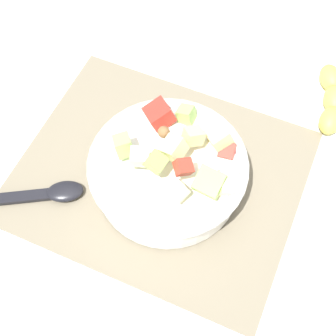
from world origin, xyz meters
The scene contains 5 objects.
ground_plane centered at (0.00, 0.00, 0.00)m, with size 2.40×2.40×0.00m, color silver.
placemat centered at (0.00, 0.00, 0.00)m, with size 0.43×0.36×0.01m, color #756B56.
salad_bowl centered at (0.02, -0.01, 0.04)m, with size 0.24×0.24×0.11m.
serving_spoon centered at (-0.15, -0.11, 0.01)m, with size 0.19×0.13×0.01m.
banana_whole centered at (0.21, 0.24, 0.02)m, with size 0.07×0.15×0.04m.
Camera 1 is at (0.17, -0.35, 0.68)m, focal length 53.07 mm.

